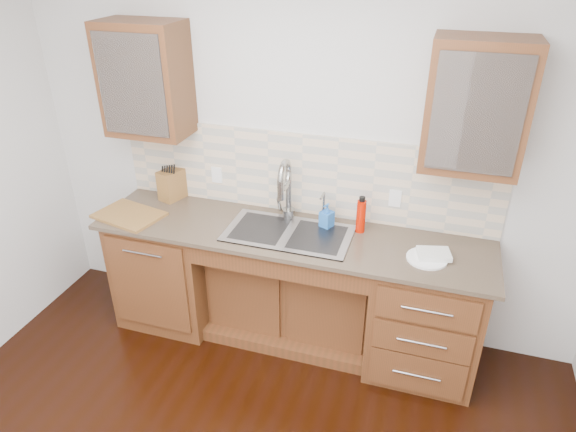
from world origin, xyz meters
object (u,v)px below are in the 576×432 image
(knife_block, at_px, (173,184))
(water_bottle, at_px, (361,216))
(cutting_board, at_px, (129,215))
(plate, at_px, (427,258))
(soap_bottle, at_px, (327,216))

(knife_block, bearing_deg, water_bottle, 15.17)
(water_bottle, xyz_separation_m, cutting_board, (-1.61, -0.28, -0.10))
(plate, relative_size, cutting_board, 0.55)
(plate, relative_size, knife_block, 1.10)
(plate, height_order, cutting_board, cutting_board)
(water_bottle, distance_m, plate, 0.52)
(plate, bearing_deg, soap_bottle, 163.18)
(cutting_board, bearing_deg, knife_block, 65.85)
(soap_bottle, xyz_separation_m, water_bottle, (0.23, 0.01, 0.03))
(water_bottle, distance_m, knife_block, 1.45)
(soap_bottle, height_order, knife_block, knife_block)
(soap_bottle, distance_m, cutting_board, 1.41)
(plate, bearing_deg, water_bottle, 154.38)
(plate, height_order, knife_block, knife_block)
(soap_bottle, height_order, plate, soap_bottle)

